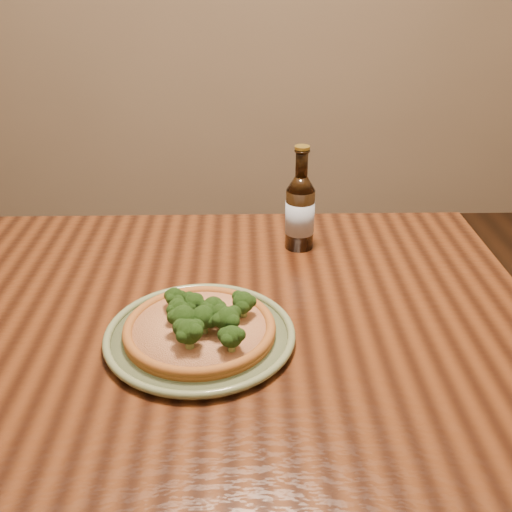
{
  "coord_description": "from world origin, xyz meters",
  "views": [
    {
      "loc": [
        0.25,
        -0.84,
        1.36
      ],
      "look_at": [
        0.27,
        0.19,
        0.82
      ],
      "focal_mm": 42.0,
      "sensor_mm": 36.0,
      "label": 1
    }
  ],
  "objects_px": {
    "table": "(115,354)",
    "plate": "(200,335)",
    "beer_bottle": "(300,211)",
    "pizza": "(201,326)"
  },
  "relations": [
    {
      "from": "table",
      "to": "plate",
      "type": "xyz_separation_m",
      "value": [
        0.17,
        -0.09,
        0.1
      ]
    },
    {
      "from": "pizza",
      "to": "beer_bottle",
      "type": "relative_size",
      "value": 1.12
    },
    {
      "from": "table",
      "to": "beer_bottle",
      "type": "relative_size",
      "value": 6.84
    },
    {
      "from": "table",
      "to": "pizza",
      "type": "relative_size",
      "value": 6.12
    },
    {
      "from": "plate",
      "to": "pizza",
      "type": "distance_m",
      "value": 0.02
    },
    {
      "from": "table",
      "to": "pizza",
      "type": "distance_m",
      "value": 0.23
    },
    {
      "from": "plate",
      "to": "pizza",
      "type": "bearing_deg",
      "value": -42.42
    },
    {
      "from": "plate",
      "to": "beer_bottle",
      "type": "height_order",
      "value": "beer_bottle"
    },
    {
      "from": "plate",
      "to": "beer_bottle",
      "type": "relative_size",
      "value": 1.41
    },
    {
      "from": "pizza",
      "to": "beer_bottle",
      "type": "height_order",
      "value": "beer_bottle"
    }
  ]
}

